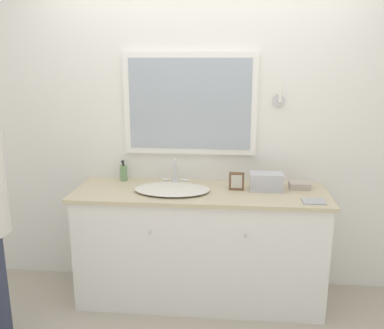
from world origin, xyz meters
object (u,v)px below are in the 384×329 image
(soap_bottle, at_px, (124,173))
(appliance_box, at_px, (266,182))
(picture_frame, at_px, (237,181))
(sink_basin, at_px, (172,189))

(soap_bottle, xyz_separation_m, appliance_box, (1.11, -0.15, -0.00))
(soap_bottle, xyz_separation_m, picture_frame, (0.89, -0.17, 0.00))
(soap_bottle, relative_size, picture_frame, 1.20)
(sink_basin, height_order, soap_bottle, sink_basin)
(soap_bottle, height_order, appliance_box, soap_bottle)
(appliance_box, bearing_deg, soap_bottle, 172.18)
(sink_basin, xyz_separation_m, soap_bottle, (-0.42, 0.23, 0.05))
(sink_basin, relative_size, appliance_box, 2.33)
(sink_basin, xyz_separation_m, picture_frame, (0.47, 0.06, 0.05))
(sink_basin, bearing_deg, appliance_box, 6.83)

